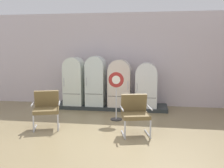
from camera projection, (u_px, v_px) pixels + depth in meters
ground at (89, 140)px, 5.75m from camera, size 12.00×10.00×0.05m
back_wall at (113, 59)px, 9.11m from camera, size 11.76×0.12×3.22m
display_plinth at (111, 106)px, 8.71m from camera, size 3.76×0.95×0.12m
refrigerator_0 at (74, 79)px, 8.65m from camera, size 0.63×0.66×1.59m
refrigerator_1 at (96, 79)px, 8.54m from camera, size 0.61×0.67×1.63m
refrigerator_2 at (120, 82)px, 8.43m from camera, size 0.72×0.67×1.52m
refrigerator_3 at (146, 84)px, 8.28m from camera, size 0.68×0.61×1.43m
armchair_left at (46, 107)px, 6.50m from camera, size 0.80×0.78×0.93m
armchair_right at (135, 112)px, 6.01m from camera, size 0.78×0.75×0.93m
sign_stand at (116, 98)px, 7.18m from camera, size 0.42×0.32×1.35m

